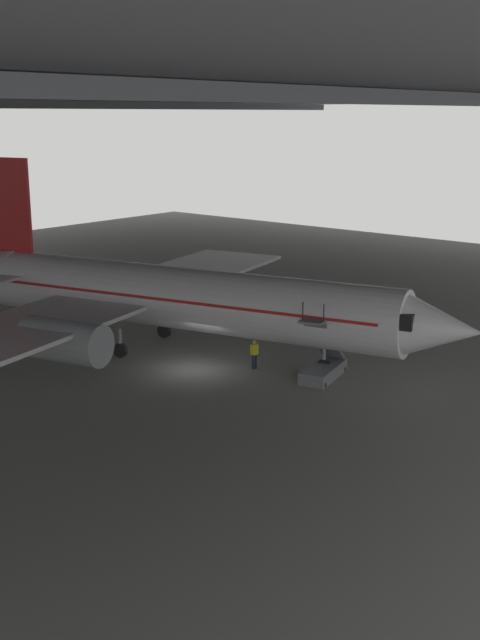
# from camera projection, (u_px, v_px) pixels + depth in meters

# --- Properties ---
(ground_plane) EXTENTS (110.00, 110.00, 0.00)m
(ground_plane) POSITION_uv_depth(u_px,v_px,m) (193.00, 370.00, 46.57)
(ground_plane) COLOR gray
(hangar_structure) EXTENTS (121.00, 99.00, 16.81)m
(hangar_structure) POSITION_uv_depth(u_px,v_px,m) (30.00, 86.00, 50.95)
(hangar_structure) COLOR #4C4F54
(hangar_structure) RESTS_ON ground_plane
(airplane_main) EXTENTS (36.33, 37.02, 11.64)m
(airplane_main) POSITION_uv_depth(u_px,v_px,m) (171.00, 297.00, 49.30)
(airplane_main) COLOR white
(airplane_main) RESTS_ON ground_plane
(boarding_stairs) EXTENTS (4.44, 2.31, 4.70)m
(boarding_stairs) POSITION_uv_depth(u_px,v_px,m) (323.00, 365.00, 44.95)
(boarding_stairs) COLOR slate
(boarding_stairs) RESTS_ON ground_plane
(crew_worker_by_stairs) EXTENTS (0.51, 0.35, 1.74)m
(crew_worker_by_stairs) POSITION_uv_depth(u_px,v_px,m) (254.00, 352.00, 46.49)
(crew_worker_by_stairs) COLOR #232838
(crew_worker_by_stairs) RESTS_ON ground_plane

